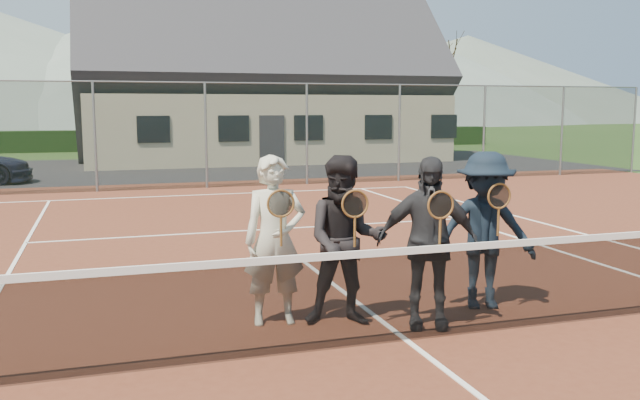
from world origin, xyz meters
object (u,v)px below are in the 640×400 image
object	(u,v)px
clubhouse	(261,69)
player_b	(346,241)
tennis_net	(408,290)
player_d	(485,230)
player_a	(275,240)
player_c	(427,242)

from	to	relation	value
clubhouse	player_b	bearing A→B (deg)	-100.68
tennis_net	player_d	distance (m)	1.58
tennis_net	player_a	xyz separation A→B (m)	(-1.10, 0.95, 0.38)
player_d	tennis_net	bearing A→B (deg)	-149.42
player_d	player_a	bearing A→B (deg)	176.03
player_a	player_d	world-z (taller)	same
player_b	player_d	distance (m)	1.72
player_b	tennis_net	bearing A→B (deg)	-60.44
player_c	player_b	bearing A→B (deg)	156.75
player_a	player_b	size ratio (longest dim) A/B	1.00
clubhouse	player_b	size ratio (longest dim) A/B	8.67
player_b	player_d	size ratio (longest dim) A/B	1.00
tennis_net	player_b	world-z (taller)	player_b
tennis_net	player_b	distance (m)	0.89
player_b	player_d	xyz separation A→B (m)	(1.72, 0.08, -0.00)
tennis_net	player_a	size ratio (longest dim) A/B	6.49
player_b	player_a	bearing A→B (deg)	160.36
player_a	player_c	xyz separation A→B (m)	(1.49, -0.59, -0.00)
clubhouse	player_a	size ratio (longest dim) A/B	8.67
clubhouse	player_d	xyz separation A→B (m)	(-2.68, -23.22, -3.07)
player_a	player_c	bearing A→B (deg)	-21.56
player_b	player_c	xyz separation A→B (m)	(0.78, -0.34, 0.00)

